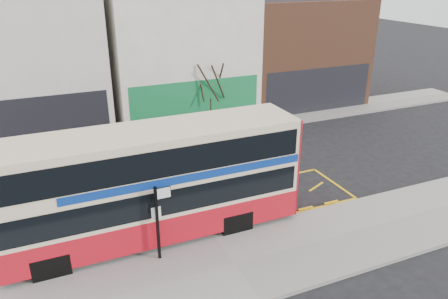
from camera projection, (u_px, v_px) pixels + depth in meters
name	position (u px, v px, depth m)	size (l,w,h in m)	color
ground	(210.00, 233.00, 16.92)	(120.00, 120.00, 0.00)	black
pavement	(235.00, 265.00, 14.94)	(40.00, 4.00, 0.15)	gray
kerb	(214.00, 236.00, 16.57)	(40.00, 0.15, 0.15)	gray
far_pavement	(143.00, 137.00, 26.21)	(50.00, 3.00, 0.15)	gray
road_markings	(196.00, 213.00, 18.27)	(14.00, 3.40, 0.01)	yellow
terrace_left	(27.00, 45.00, 25.55)	(8.00, 8.01, 11.80)	silver
terrace_green_shop	(175.00, 40.00, 28.94)	(9.00, 8.01, 11.30)	white
terrace_right	(291.00, 39.00, 32.42)	(9.00, 8.01, 10.30)	brown
double_decker_bus	(155.00, 183.00, 15.86)	(10.85, 2.56, 4.33)	beige
bus_stop_post	(159.00, 216.00, 14.60)	(0.69, 0.13, 2.78)	black
car_grey	(159.00, 138.00, 24.53)	(1.35, 3.86, 1.27)	#3E4146
car_white	(245.00, 128.00, 25.83)	(1.98, 4.86, 1.41)	silver
street_tree_right	(210.00, 71.00, 26.52)	(2.50, 2.50, 5.40)	#342717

